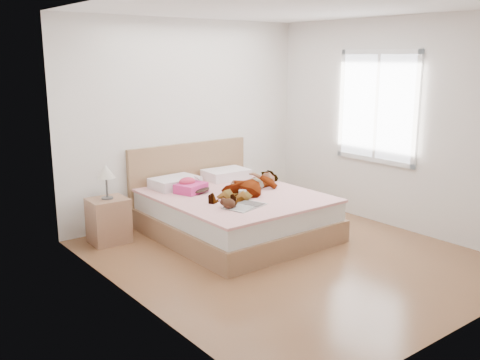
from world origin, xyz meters
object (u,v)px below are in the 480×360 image
at_px(towel, 190,186).
at_px(coffee_mug, 243,194).
at_px(woman, 250,183).
at_px(magazine, 245,206).
at_px(nightstand, 108,217).
at_px(bed, 231,211).
at_px(plush_toy, 228,203).
at_px(phone, 198,178).

bearing_deg(towel, coffee_mug, -63.54).
height_order(woman, coffee_mug, woman).
bearing_deg(magazine, nightstand, 131.94).
bearing_deg(coffee_mug, bed, 78.10).
bearing_deg(woman, bed, -136.22).
xyz_separation_m(magazine, plush_toy, (-0.19, 0.06, 0.05)).
relative_size(phone, coffee_mug, 0.62).
distance_m(phone, magazine, 0.92).
distance_m(bed, nightstand, 1.46).
distance_m(phone, nightstand, 1.16).
relative_size(towel, nightstand, 0.46).
xyz_separation_m(towel, magazine, (0.13, -0.91, -0.06)).
bearing_deg(bed, woman, -19.50).
bearing_deg(plush_toy, magazine, -16.37).
xyz_separation_m(bed, coffee_mug, (-0.07, -0.32, 0.29)).
height_order(plush_toy, nightstand, nightstand).
bearing_deg(towel, woman, -32.39).
relative_size(phone, bed, 0.04).
relative_size(magazine, plush_toy, 2.46).
distance_m(woman, phone, 0.64).
bearing_deg(nightstand, coffee_mug, -36.21).
relative_size(magazine, coffee_mug, 3.79).
bearing_deg(nightstand, woman, -23.57).
distance_m(woman, magazine, 0.72).
relative_size(phone, magazine, 0.16).
distance_m(woman, nightstand, 1.73).
distance_m(phone, bed, 0.57).
bearing_deg(phone, towel, 156.49).
bearing_deg(towel, nightstand, 162.97).
distance_m(towel, coffee_mug, 0.71).
relative_size(woman, magazine, 2.86).
bearing_deg(plush_toy, phone, 78.22).
height_order(woman, nightstand, nightstand).
distance_m(coffee_mug, plush_toy, 0.43).
height_order(coffee_mug, plush_toy, plush_toy).
distance_m(bed, magazine, 0.69).
xyz_separation_m(magazine, nightstand, (-1.07, 1.19, -0.21)).
bearing_deg(magazine, coffee_mug, 55.70).
bearing_deg(magazine, towel, 98.11).
relative_size(towel, magazine, 0.81).
relative_size(woman, plush_toy, 7.02).
bearing_deg(plush_toy, towel, 86.05).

